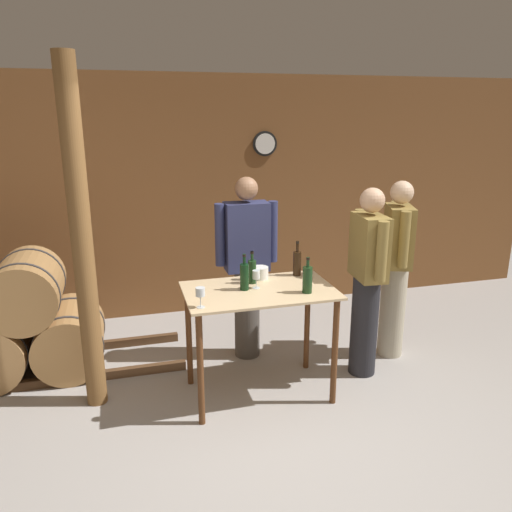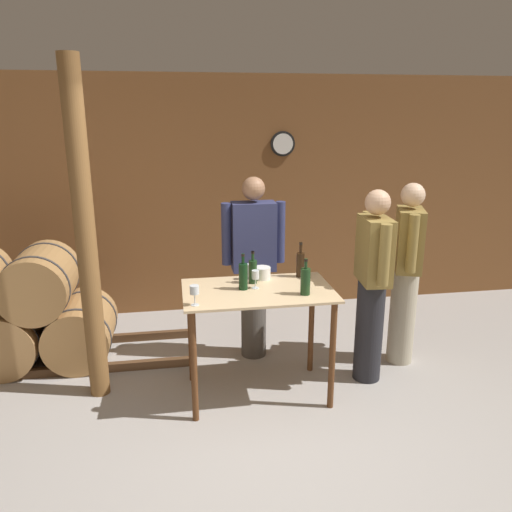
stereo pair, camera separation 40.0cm
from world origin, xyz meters
TOP-DOWN VIEW (x-y plane):
  - ground_plane at (0.00, 0.00)m, footprint 14.00×14.00m
  - back_wall at (0.00, 2.85)m, footprint 8.40×0.08m
  - tasting_table at (-0.05, 0.85)m, footprint 1.20×0.73m
  - wooden_post at (-1.37, 1.08)m, footprint 0.16×0.16m
  - wine_bottle_far_left at (-0.17, 0.88)m, footprint 0.07×0.07m
  - wine_bottle_left at (-0.07, 1.02)m, footprint 0.07×0.07m
  - wine_bottle_center at (0.29, 0.69)m, footprint 0.08×0.08m
  - wine_bottle_right at (0.36, 1.11)m, footprint 0.07×0.07m
  - wine_glass_near_left at (-0.57, 0.60)m, footprint 0.07×0.07m
  - wine_glass_near_center at (-0.09, 1.11)m, footprint 0.06×0.06m
  - wine_glass_near_right at (-0.07, 0.89)m, footprint 0.06×0.06m
  - ice_bucket at (0.03, 1.11)m, footprint 0.14×0.14m
  - person_host at (0.02, 1.55)m, footprint 0.59×0.24m
  - person_visitor_with_scarf at (1.37, 1.20)m, footprint 0.34×0.56m
  - person_visitor_bearded at (0.94, 0.94)m, footprint 0.25×0.59m

SIDE VIEW (x-z plane):
  - ground_plane at x=0.00m, z-range 0.00..0.00m
  - tasting_table at x=-0.05m, z-range 0.30..1.23m
  - person_visitor_bearded at x=0.94m, z-range 0.05..1.74m
  - person_visitor_with_scarf at x=1.37m, z-range 0.05..1.75m
  - person_host at x=0.02m, z-range 0.05..1.79m
  - ice_bucket at x=0.03m, z-range 0.93..1.03m
  - wine_glass_near_center at x=-0.09m, z-range 0.96..1.09m
  - wine_bottle_left at x=-0.07m, z-range 0.90..1.17m
  - wine_glass_near_right at x=-0.07m, z-range 0.96..1.11m
  - wine_bottle_center at x=0.29m, z-range 0.90..1.19m
  - wine_glass_near_left at x=-0.57m, z-range 0.97..1.12m
  - wine_bottle_far_left at x=-0.17m, z-range 0.90..1.19m
  - wine_bottle_right at x=0.36m, z-range 0.89..1.20m
  - wooden_post at x=-1.37m, z-range 0.00..2.70m
  - back_wall at x=0.00m, z-range 0.00..2.70m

